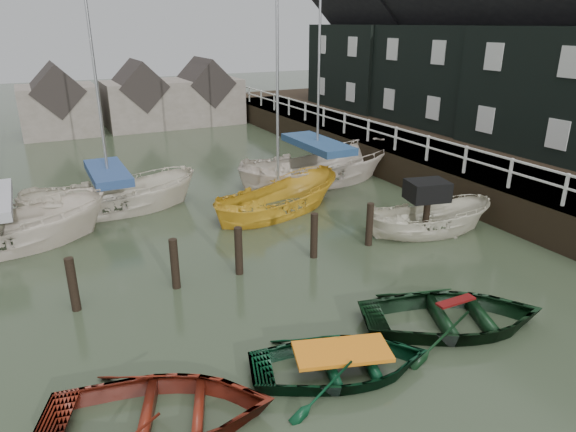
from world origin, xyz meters
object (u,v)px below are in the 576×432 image
rowboat_red (162,424)px  sailboat_b (112,209)px  rowboat_green (341,373)px  rowboat_dkgreen (452,327)px  sailboat_c (278,210)px  sailboat_d (317,180)px  motorboat (427,230)px

rowboat_red → sailboat_b: (1.05, 11.78, 0.06)m
rowboat_green → sailboat_b: 12.27m
rowboat_red → rowboat_dkgreen: 6.79m
rowboat_dkgreen → sailboat_c: 8.90m
sailboat_b → rowboat_dkgreen: bearing=-150.3°
rowboat_red → rowboat_dkgreen: bearing=-69.1°
sailboat_b → sailboat_c: (5.55, -2.86, -0.05)m
sailboat_c → sailboat_d: size_ratio=0.80×
motorboat → sailboat_d: bearing=15.8°
rowboat_red → rowboat_green: 3.59m
rowboat_dkgreen → motorboat: (3.32, 4.68, 0.09)m
rowboat_dkgreen → sailboat_b: sailboat_b is taller
rowboat_green → rowboat_red: bearing=104.0°
rowboat_red → motorboat: 11.15m
rowboat_red → sailboat_b: size_ratio=0.36×
sailboat_c → sailboat_d: sailboat_d is taller
rowboat_dkgreen → sailboat_c: bearing=24.0°
rowboat_dkgreen → motorboat: size_ratio=0.92×
sailboat_b → sailboat_c: size_ratio=1.06×
rowboat_dkgreen → sailboat_b: (-5.74, 11.77, 0.06)m
motorboat → sailboat_c: (-3.51, 4.22, -0.08)m
rowboat_red → sailboat_b: 11.83m
rowboat_dkgreen → sailboat_c: size_ratio=0.41×
rowboat_red → sailboat_c: (6.60, 8.92, 0.02)m
rowboat_green → sailboat_c: (3.02, 9.14, 0.02)m
rowboat_red → rowboat_dkgreen: size_ratio=0.94×
sailboat_c → rowboat_green: bearing=144.8°
rowboat_dkgreen → sailboat_d: (2.98, 11.51, 0.06)m
rowboat_dkgreen → motorboat: 5.74m
rowboat_red → sailboat_d: size_ratio=0.31×
motorboat → sailboat_d: size_ratio=0.36×
rowboat_green → sailboat_c: sailboat_c is taller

